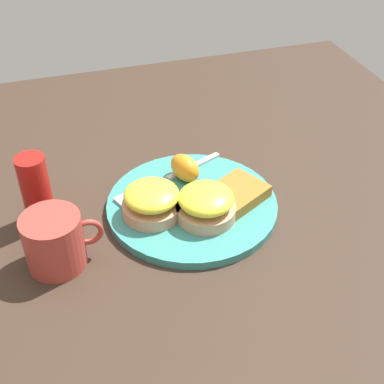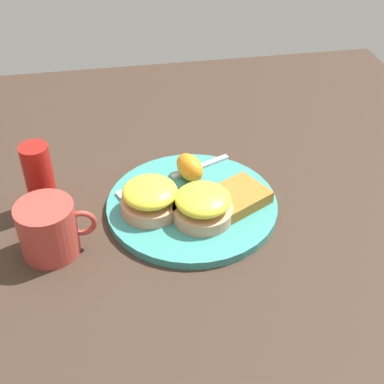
{
  "view_description": "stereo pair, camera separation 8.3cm",
  "coord_description": "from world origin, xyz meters",
  "px_view_note": "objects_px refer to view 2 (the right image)",
  "views": [
    {
      "loc": [
        -0.2,
        -0.63,
        0.55
      ],
      "look_at": [
        0.0,
        0.0,
        0.03
      ],
      "focal_mm": 50.0,
      "sensor_mm": 36.0,
      "label": 1
    },
    {
      "loc": [
        -0.11,
        -0.65,
        0.55
      ],
      "look_at": [
        0.0,
        0.0,
        0.03
      ],
      "focal_mm": 50.0,
      "sensor_mm": 36.0,
      "label": 2
    }
  ],
  "objects_px": {
    "sandwich_benedict_right": "(203,205)",
    "orange_wedge": "(190,168)",
    "cup": "(49,229)",
    "condiment_bottle": "(40,178)",
    "hashbrown_patty": "(235,198)",
    "sandwich_benedict_left": "(150,198)",
    "fork": "(168,179)"
  },
  "relations": [
    {
      "from": "sandwich_benedict_right",
      "to": "orange_wedge",
      "type": "distance_m",
      "value": 0.1
    },
    {
      "from": "cup",
      "to": "condiment_bottle",
      "type": "xyz_separation_m",
      "value": [
        -0.01,
        0.1,
        0.02
      ]
    },
    {
      "from": "hashbrown_patty",
      "to": "sandwich_benedict_left",
      "type": "bearing_deg",
      "value": 177.01
    },
    {
      "from": "sandwich_benedict_left",
      "to": "sandwich_benedict_right",
      "type": "bearing_deg",
      "value": -22.6
    },
    {
      "from": "fork",
      "to": "condiment_bottle",
      "type": "distance_m",
      "value": 0.21
    },
    {
      "from": "sandwich_benedict_left",
      "to": "cup",
      "type": "relative_size",
      "value": 0.83
    },
    {
      "from": "condiment_bottle",
      "to": "sandwich_benedict_left",
      "type": "bearing_deg",
      "value": -17.72
    },
    {
      "from": "fork",
      "to": "cup",
      "type": "height_order",
      "value": "cup"
    },
    {
      "from": "hashbrown_patty",
      "to": "condiment_bottle",
      "type": "bearing_deg",
      "value": 168.66
    },
    {
      "from": "sandwich_benedict_left",
      "to": "condiment_bottle",
      "type": "relative_size",
      "value": 0.8
    },
    {
      "from": "sandwich_benedict_left",
      "to": "hashbrown_patty",
      "type": "relative_size",
      "value": 0.92
    },
    {
      "from": "hashbrown_patty",
      "to": "cup",
      "type": "bearing_deg",
      "value": -171.32
    },
    {
      "from": "cup",
      "to": "condiment_bottle",
      "type": "bearing_deg",
      "value": 98.16
    },
    {
      "from": "hashbrown_patty",
      "to": "orange_wedge",
      "type": "distance_m",
      "value": 0.1
    },
    {
      "from": "orange_wedge",
      "to": "fork",
      "type": "distance_m",
      "value": 0.04
    },
    {
      "from": "condiment_bottle",
      "to": "cup",
      "type": "bearing_deg",
      "value": -81.84
    },
    {
      "from": "orange_wedge",
      "to": "condiment_bottle",
      "type": "bearing_deg",
      "value": -175.57
    },
    {
      "from": "fork",
      "to": "sandwich_benedict_right",
      "type": "bearing_deg",
      "value": -69.55
    },
    {
      "from": "sandwich_benedict_right",
      "to": "hashbrown_patty",
      "type": "relative_size",
      "value": 0.92
    },
    {
      "from": "fork",
      "to": "cup",
      "type": "distance_m",
      "value": 0.23
    },
    {
      "from": "orange_wedge",
      "to": "fork",
      "type": "height_order",
      "value": "orange_wedge"
    },
    {
      "from": "sandwich_benedict_right",
      "to": "fork",
      "type": "height_order",
      "value": "sandwich_benedict_right"
    },
    {
      "from": "cup",
      "to": "orange_wedge",
      "type": "bearing_deg",
      "value": 28.43
    },
    {
      "from": "hashbrown_patty",
      "to": "orange_wedge",
      "type": "bearing_deg",
      "value": 126.87
    },
    {
      "from": "sandwich_benedict_right",
      "to": "fork",
      "type": "bearing_deg",
      "value": 110.45
    },
    {
      "from": "fork",
      "to": "orange_wedge",
      "type": "bearing_deg",
      "value": -3.28
    },
    {
      "from": "condiment_bottle",
      "to": "hashbrown_patty",
      "type": "bearing_deg",
      "value": -11.34
    },
    {
      "from": "hashbrown_patty",
      "to": "cup",
      "type": "relative_size",
      "value": 0.9
    },
    {
      "from": "sandwich_benedict_left",
      "to": "condiment_bottle",
      "type": "distance_m",
      "value": 0.17
    },
    {
      "from": "orange_wedge",
      "to": "cup",
      "type": "height_order",
      "value": "cup"
    },
    {
      "from": "orange_wedge",
      "to": "sandwich_benedict_right",
      "type": "bearing_deg",
      "value": -88.61
    },
    {
      "from": "sandwich_benedict_left",
      "to": "orange_wedge",
      "type": "relative_size",
      "value": 1.54
    }
  ]
}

